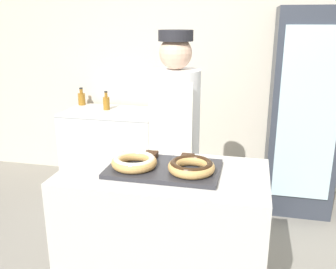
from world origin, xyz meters
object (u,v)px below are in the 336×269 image
object	(u,v)px
baker_person	(175,144)
beverage_fridge	(303,112)
bottle_amber	(106,103)
bottle_amber_b	(82,98)
serving_tray	(164,169)
chest_freezer	(113,149)
donut_light_glaze	(134,161)
brownie_back_left	(151,155)
brownie_back_right	(187,158)
donut_chocolate_glaze	(191,166)

from	to	relation	value
baker_person	beverage_fridge	size ratio (longest dim) A/B	0.91
bottle_amber	bottle_amber_b	world-z (taller)	bottle_amber
serving_tray	baker_person	distance (m)	0.65
bottle_amber	chest_freezer	bearing A→B (deg)	-39.31
bottle_amber_b	chest_freezer	bearing A→B (deg)	-26.55
donut_light_glaze	brownie_back_left	bearing A→B (deg)	72.92
serving_tray	brownie_back_right	distance (m)	0.17
brownie_back_left	brownie_back_right	xyz separation A→B (m)	(0.22, 0.00, 0.00)
serving_tray	brownie_back_right	world-z (taller)	brownie_back_right
donut_chocolate_glaze	brownie_back_right	world-z (taller)	donut_chocolate_glaze
serving_tray	bottle_amber_b	xyz separation A→B (m)	(-1.42, 1.96, -0.06)
brownie_back_left	donut_chocolate_glaze	bearing A→B (deg)	-31.44
baker_person	donut_light_glaze	bearing A→B (deg)	-97.23
donut_light_glaze	baker_person	size ratio (longest dim) A/B	0.15
donut_light_glaze	brownie_back_right	size ratio (longest dim) A/B	3.40
baker_person	chest_freezer	distance (m)	1.51
brownie_back_left	bottle_amber	world-z (taller)	bottle_amber
donut_light_glaze	bottle_amber_b	world-z (taller)	donut_light_glaze
beverage_fridge	chest_freezer	bearing A→B (deg)	179.80
donut_chocolate_glaze	bottle_amber	world-z (taller)	donut_chocolate_glaze
donut_chocolate_glaze	beverage_fridge	bearing A→B (deg)	66.68
brownie_back_left	baker_person	xyz separation A→B (m)	(0.04, 0.52, -0.10)
serving_tray	chest_freezer	size ratio (longest dim) A/B	0.62
donut_light_glaze	baker_person	bearing A→B (deg)	82.77
serving_tray	bottle_amber_b	size ratio (longest dim) A/B	3.13
serving_tray	brownie_back_left	xyz separation A→B (m)	(-0.11, 0.12, 0.03)
donut_light_glaze	bottle_amber	bearing A→B (deg)	116.11
donut_light_glaze	brownie_back_right	world-z (taller)	donut_light_glaze
brownie_back_left	bottle_amber	size ratio (longest dim) A/B	0.37
brownie_back_left	chest_freezer	xyz separation A→B (m)	(-0.88, 1.62, -0.58)
donut_chocolate_glaze	bottle_amber	bearing A→B (deg)	123.52
donut_chocolate_glaze	bottle_amber_b	world-z (taller)	donut_chocolate_glaze
baker_person	bottle_amber	world-z (taller)	baker_person
beverage_fridge	bottle_amber	xyz separation A→B (m)	(-1.98, 0.07, -0.02)
brownie_back_left	baker_person	bearing A→B (deg)	85.98
donut_chocolate_glaze	baker_person	world-z (taller)	baker_person
brownie_back_left	chest_freezer	bearing A→B (deg)	118.54
serving_tray	bottle_amber_b	distance (m)	2.42
bottle_amber	beverage_fridge	bearing A→B (deg)	-1.91
serving_tray	brownie_back_left	distance (m)	0.17
serving_tray	bottle_amber	bearing A→B (deg)	120.49
serving_tray	chest_freezer	bearing A→B (deg)	119.56
baker_person	bottle_amber_b	xyz separation A→B (m)	(-1.35, 1.31, 0.01)
baker_person	donut_chocolate_glaze	bearing A→B (deg)	-71.34
donut_chocolate_glaze	beverage_fridge	distance (m)	1.93
donut_chocolate_glaze	bottle_amber	distance (m)	2.21
beverage_fridge	chest_freezer	world-z (taller)	beverage_fridge
chest_freezer	donut_chocolate_glaze	bearing A→B (deg)	-57.23
beverage_fridge	chest_freezer	distance (m)	1.98
donut_light_glaze	bottle_amber_b	bearing A→B (deg)	122.27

